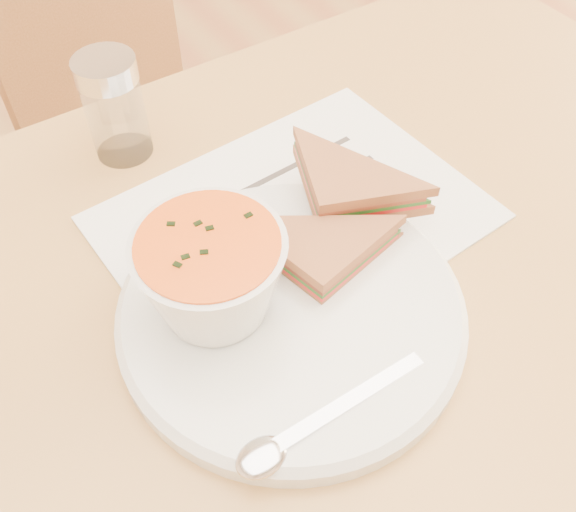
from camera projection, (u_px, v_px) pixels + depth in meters
dining_table at (312, 479)px, 0.80m from camera, size 1.00×0.70×0.75m
chair_far at (168, 156)px, 1.15m from camera, size 0.43×0.43×0.79m
plate at (291, 312)px, 0.50m from camera, size 0.34×0.34×0.02m
soup_bowl at (213, 278)px, 0.46m from camera, size 0.12×0.12×0.08m
sandwich_half_a at (322, 298)px, 0.48m from camera, size 0.12×0.12×0.03m
sandwich_half_b at (319, 219)px, 0.51m from camera, size 0.13×0.13×0.03m
spoon at (329, 414)px, 0.43m from camera, size 0.18×0.04×0.01m
paper_menu at (294, 217)px, 0.57m from camera, size 0.33×0.25×0.00m
condiment_shaker at (115, 108)px, 0.59m from camera, size 0.06×0.06×0.10m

